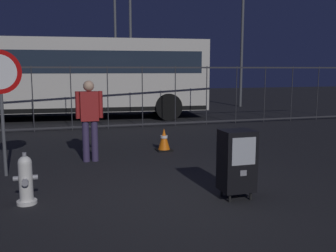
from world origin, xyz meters
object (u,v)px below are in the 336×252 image
object	(u,v)px
bus_near	(68,74)
traffic_cone	(164,140)
street_light_near_right	(115,14)
street_light_far_right	(243,21)
street_light_near_left	(130,26)
bus_far	(18,73)
newspaper_box_primary	(237,161)
fire_hydrant	(26,180)
pedestrian	(90,116)
stop_sign	(0,86)

from	to	relation	value
bus_near	traffic_cone	bearing A→B (deg)	-68.69
traffic_cone	street_light_near_right	distance (m)	14.06
street_light_far_right	street_light_near_right	bearing A→B (deg)	144.25
street_light_near_left	bus_far	bearing A→B (deg)	-171.99
newspaper_box_primary	fire_hydrant	bearing A→B (deg)	168.22
pedestrian	street_light_near_right	distance (m)	14.62
bus_near	bus_far	size ratio (longest dim) A/B	1.00
fire_hydrant	street_light_near_right	xyz separation A→B (m)	(3.82, 16.09, 4.60)
traffic_cone	bus_far	size ratio (longest dim) A/B	0.05
pedestrian	street_light_far_right	size ratio (longest dim) A/B	0.23
stop_sign	newspaper_box_primary	bearing A→B (deg)	-33.13
bus_far	street_light_near_left	size ratio (longest dim) A/B	1.50
pedestrian	street_light_far_right	xyz separation A→B (m)	(8.43, 9.68, 3.31)
traffic_cone	bus_near	size ratio (longest dim) A/B	0.05
fire_hydrant	street_light_near_left	bearing A→B (deg)	73.28
stop_sign	bus_far	world-z (taller)	bus_far
newspaper_box_primary	pedestrian	world-z (taller)	pedestrian
fire_hydrant	street_light_near_right	size ratio (longest dim) A/B	0.09
traffic_cone	bus_near	bearing A→B (deg)	106.05
newspaper_box_primary	stop_sign	bearing A→B (deg)	146.87
stop_sign	pedestrian	bearing A→B (deg)	23.62
street_light_near_left	bus_near	bearing A→B (deg)	-124.14
stop_sign	street_light_far_right	world-z (taller)	street_light_far_right
traffic_cone	street_light_far_right	distance (m)	11.98
pedestrian	street_light_near_right	xyz separation A→B (m)	(2.71, 13.80, 4.00)
pedestrian	newspaper_box_primary	bearing A→B (deg)	-57.43
street_light_near_right	street_light_far_right	distance (m)	7.08
newspaper_box_primary	pedestrian	bearing A→B (deg)	122.57
fire_hydrant	street_light_near_left	world-z (taller)	street_light_near_left
bus_near	street_light_near_left	size ratio (longest dim) A/B	1.50
street_light_far_right	stop_sign	bearing A→B (deg)	-133.97
stop_sign	bus_far	bearing A→B (deg)	93.53
street_light_near_left	street_light_near_right	distance (m)	1.80
stop_sign	fire_hydrant	bearing A→B (deg)	-74.23
fire_hydrant	stop_sign	world-z (taller)	stop_sign
pedestrian	traffic_cone	size ratio (longest dim) A/B	3.15
newspaper_box_primary	street_light_near_left	distance (m)	15.69
bus_far	pedestrian	bearing A→B (deg)	-84.65
newspaper_box_primary	bus_near	distance (m)	10.40
newspaper_box_primary	stop_sign	size ratio (longest dim) A/B	0.46
newspaper_box_primary	street_light_near_right	size ratio (longest dim) A/B	0.12
newspaper_box_primary	pedestrian	distance (m)	3.48
fire_hydrant	street_light_far_right	distance (m)	15.80
fire_hydrant	newspaper_box_primary	world-z (taller)	newspaper_box_primary
fire_hydrant	bus_near	world-z (taller)	bus_near
bus_near	bus_far	xyz separation A→B (m)	(-2.15, 4.30, 0.00)
traffic_cone	bus_near	world-z (taller)	bus_near
stop_sign	street_light_near_left	distance (m)	14.09
fire_hydrant	traffic_cone	world-z (taller)	fire_hydrant
newspaper_box_primary	traffic_cone	world-z (taller)	newspaper_box_primary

